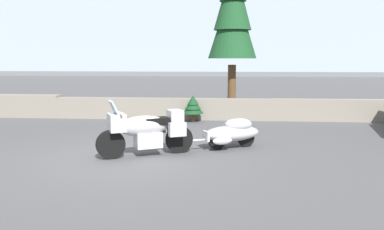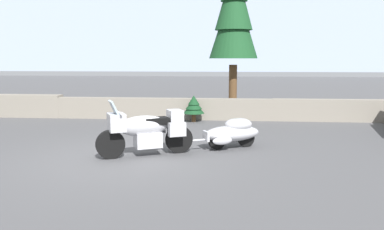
% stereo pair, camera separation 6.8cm
% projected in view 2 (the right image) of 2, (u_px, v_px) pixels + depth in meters
% --- Properties ---
extents(ground_plane, '(80.00, 80.00, 0.00)m').
position_uv_depth(ground_plane, '(123.00, 158.00, 9.34)').
color(ground_plane, '#4C4C4F').
extents(stone_guard_wall, '(24.00, 0.56, 0.86)m').
position_uv_depth(stone_guard_wall, '(143.00, 108.00, 15.29)').
color(stone_guard_wall, gray).
rests_on(stone_guard_wall, ground).
extents(distant_ridgeline, '(240.00, 80.00, 16.00)m').
position_uv_depth(distant_ridgeline, '(220.00, 34.00, 102.88)').
color(distant_ridgeline, '#99A8BF').
rests_on(distant_ridgeline, ground).
extents(touring_motorcycle, '(2.14, 1.34, 1.33)m').
position_uv_depth(touring_motorcycle, '(145.00, 130.00, 9.49)').
color(touring_motorcycle, black).
rests_on(touring_motorcycle, ground).
extents(car_shaped_trailer, '(2.14, 1.30, 0.76)m').
position_uv_depth(car_shaped_trailer, '(232.00, 132.00, 10.32)').
color(car_shaped_trailer, black).
rests_on(car_shaped_trailer, ground).
extents(pine_tree_tall, '(1.98, 1.98, 6.87)m').
position_uv_depth(pine_tree_tall, '(234.00, 7.00, 16.39)').
color(pine_tree_tall, brown).
rests_on(pine_tree_tall, ground).
extents(pine_sapling_near, '(0.76, 0.76, 0.95)m').
position_uv_depth(pine_sapling_near, '(194.00, 105.00, 14.50)').
color(pine_sapling_near, brown).
rests_on(pine_sapling_near, ground).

